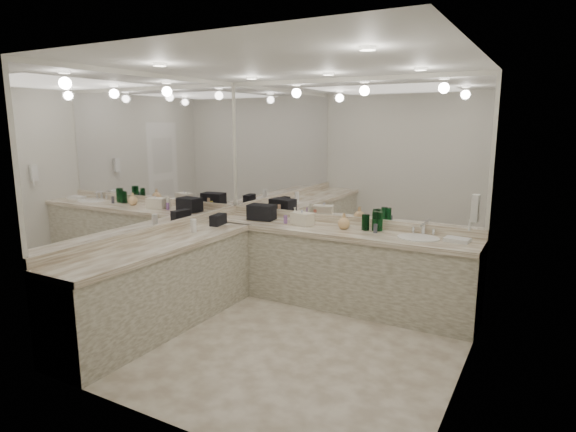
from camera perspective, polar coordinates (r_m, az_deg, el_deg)
The scene contains 35 objects.
floor at distance 4.80m, azimuth -0.54°, elevation -14.81°, with size 3.20×3.20×0.00m, color beige.
ceiling at distance 4.36m, azimuth -0.60°, elevation 17.71°, with size 3.20×3.20×0.00m, color white.
wall_back at distance 5.73m, azimuth 6.88°, elevation 2.97°, with size 3.20×0.02×2.60m, color beige.
wall_left at distance 5.36m, azimuth -15.61°, elevation 2.10°, with size 0.02×3.00×2.60m, color beige.
wall_right at distance 3.88m, azimuth 20.45°, elevation -1.47°, with size 0.02×3.00×2.60m, color beige.
vanity_back_base at distance 5.65m, azimuth 5.52°, elevation -6.26°, with size 3.20×0.60×0.84m, color beige.
vanity_back_top at distance 5.53m, azimuth 5.56°, elevation -1.83°, with size 3.20×0.64×0.06m, color silver.
vanity_left_base at distance 5.16m, azimuth -15.06°, elevation -8.31°, with size 0.60×2.40×0.84m, color beige.
vanity_left_top at distance 5.02m, azimuth -15.23°, elevation -3.47°, with size 0.64×2.42×0.06m, color silver.
backsplash_back at distance 5.77m, azimuth 6.73°, elevation -0.49°, with size 3.20×0.04×0.10m, color silver.
backsplash_left at distance 5.41m, azimuth -15.27°, elevation -1.58°, with size 0.04×3.00×0.10m, color silver.
mirror_back at distance 5.68m, azimuth 6.95°, elevation 7.71°, with size 3.12×0.01×1.55m, color white.
mirror_left at distance 5.30m, azimuth -15.78°, elevation 7.16°, with size 0.01×2.92×1.55m, color white.
sink at distance 5.24m, azimuth 15.18°, elevation -2.60°, with size 0.44×0.44×0.03m, color white.
faucet at distance 5.42m, azimuth 15.76°, elevation -1.37°, with size 0.24×0.16×0.14m, color silver.
wall_phone at distance 4.56m, azimuth 21.30°, elevation 0.88°, with size 0.06×0.10×0.24m, color white.
door at distance 3.46m, azimuth 18.65°, elevation -7.07°, with size 0.02×0.82×2.10m, color white.
black_toiletry_bag at distance 6.00m, azimuth -3.14°, elevation 0.41°, with size 0.32×0.20×0.19m, color black.
black_bag_spill at distance 5.76m, azimuth -8.28°, elevation -0.40°, with size 0.11×0.24×0.13m, color black.
cream_cosmetic_case at distance 5.69m, azimuth 1.69°, elevation -0.35°, with size 0.25×0.16×0.15m, color beige.
hand_towel at distance 5.19m, azimuth 19.41°, elevation -2.68°, with size 0.24×0.16×0.04m, color white.
lotion_left at distance 5.42m, azimuth -11.15°, elevation -1.08°, with size 0.07×0.07×0.16m, color white.
soap_bottle_a at distance 5.83m, azimuth 0.83°, elevation 0.13°, with size 0.07×0.07×0.19m, color white.
soap_bottle_b at distance 5.67m, azimuth 1.66°, elevation -0.21°, with size 0.08×0.08×0.18m, color silver.
soap_bottle_c at distance 5.52m, azimuth 6.65°, elevation -0.59°, with size 0.14×0.14×0.18m, color #E7B677.
green_bottle_0 at distance 5.49m, azimuth 9.06°, elevation -0.72°, with size 0.06×0.06×0.18m, color #0F5323.
green_bottle_1 at distance 5.47m, azimuth 9.28°, elevation -0.76°, with size 0.07×0.07×0.18m, color #0F5323.
green_bottle_2 at distance 5.46m, azimuth 10.80°, elevation -0.65°, with size 0.07×0.07×0.21m, color #0F5323.
green_bottle_3 at distance 5.48m, azimuth 10.31°, elevation -0.59°, with size 0.07×0.07×0.22m, color #0F5323.
amenity_bottle_0 at distance 5.79m, azimuth -0.30°, elevation -0.39°, with size 0.05×0.05×0.10m, color #9966B2.
amenity_bottle_1 at distance 6.02m, azimuth -3.39°, elevation 0.19°, with size 0.04×0.04×0.13m, color #9966B2.
amenity_bottle_2 at distance 5.81m, azimuth 1.59°, elevation -0.31°, with size 0.04×0.04×0.11m, color #E57F66.
amenity_bottle_3 at distance 5.36m, azimuth 10.32°, elevation -1.46°, with size 0.04×0.04×0.10m, color #3F3F4C.
amenity_bottle_4 at distance 6.08m, azimuth -2.60°, elevation 0.31°, with size 0.05×0.05×0.13m, color #E0B28C.
amenity_bottle_5 at distance 6.13m, azimuth -2.97°, elevation 0.21°, with size 0.05×0.05×0.09m, color #F2D84C.
Camera 1 is at (2.14, -3.76, 2.09)m, focal length 30.00 mm.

